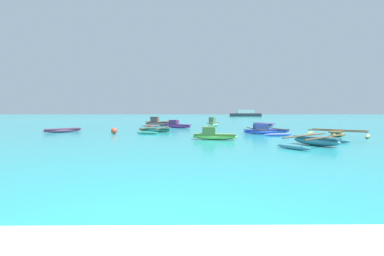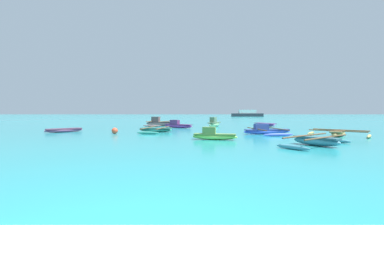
# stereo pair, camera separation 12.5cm
# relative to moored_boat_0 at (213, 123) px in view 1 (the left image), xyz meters

# --- Properties ---
(moored_boat_0) EXTENTS (1.73, 2.94, 1.02)m
(moored_boat_0) POSITION_rel_moored_boat_0_xyz_m (0.00, 0.00, 0.00)
(moored_boat_0) COLOR #89C88A
(moored_boat_0) RESTS_ON ground_plane
(moored_boat_1) EXTENTS (3.59, 3.76, 0.73)m
(moored_boat_1) POSITION_rel_moored_boat_0_xyz_m (3.02, -8.23, -0.12)
(moored_boat_1) COLOR #445EE1
(moored_boat_1) RESTS_ON ground_plane
(moored_boat_2) EXTENTS (2.02, 3.01, 0.33)m
(moored_boat_2) POSITION_rel_moored_boat_0_xyz_m (5.73, 1.55, -0.17)
(moored_boat_2) COLOR #8F54BE
(moored_boat_2) RESTS_ON ground_plane
(moored_boat_3) EXTENTS (3.78, 3.49, 0.41)m
(moored_boat_3) POSITION_rel_moored_boat_0_xyz_m (7.34, -9.73, -0.17)
(moored_boat_3) COLOR tan
(moored_boat_3) RESTS_ON ground_plane
(moored_boat_4) EXTENTS (2.51, 2.21, 0.30)m
(moored_boat_4) POSITION_rel_moored_boat_0_xyz_m (-12.29, -6.62, -0.19)
(moored_boat_4) COLOR #8C4874
(moored_boat_4) RESTS_ON ground_plane
(moored_boat_5) EXTENTS (4.31, 3.84, 0.48)m
(moored_boat_5) POSITION_rel_moored_boat_0_xyz_m (3.62, -14.38, -0.13)
(moored_boat_5) COLOR teal
(moored_boat_5) RESTS_ON ground_plane
(moored_boat_6) EXTENTS (2.66, 1.06, 0.74)m
(moored_boat_6) POSITION_rel_moored_boat_0_xyz_m (-1.05, -11.86, -0.10)
(moored_boat_6) COLOR #9AE460
(moored_boat_6) RESTS_ON ground_plane
(moored_boat_7) EXTENTS (3.04, 2.31, 0.78)m
(moored_boat_7) POSITION_rel_moored_boat_0_xyz_m (-3.72, -1.51, -0.09)
(moored_boat_7) COLOR purple
(moored_boat_7) RESTS_ON ground_plane
(moored_boat_8) EXTENTS (2.70, 4.40, 0.37)m
(moored_boat_8) POSITION_rel_moored_boat_0_xyz_m (-5.15, -6.36, -0.18)
(moored_boat_8) COLOR teal
(moored_boat_8) RESTS_ON ground_plane
(moored_boat_9) EXTENTS (3.22, 3.94, 1.02)m
(moored_boat_9) POSITION_rel_moored_boat_0_xyz_m (-6.02, 1.86, -0.03)
(moored_boat_9) COLOR gray
(moored_boat_9) RESTS_ON ground_plane
(mooring_buoy_0) EXTENTS (0.44, 0.44, 0.44)m
(mooring_buoy_0) POSITION_rel_moored_boat_0_xyz_m (-7.91, -8.00, -0.14)
(mooring_buoy_0) COLOR #E54C2D
(mooring_buoy_0) RESTS_ON ground_plane
(distant_ferry) EXTENTS (9.13, 2.01, 2.01)m
(distant_ferry) POSITION_rel_moored_boat_0_xyz_m (14.06, 49.36, 0.46)
(distant_ferry) COLOR #2D333D
(distant_ferry) RESTS_ON ground_plane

